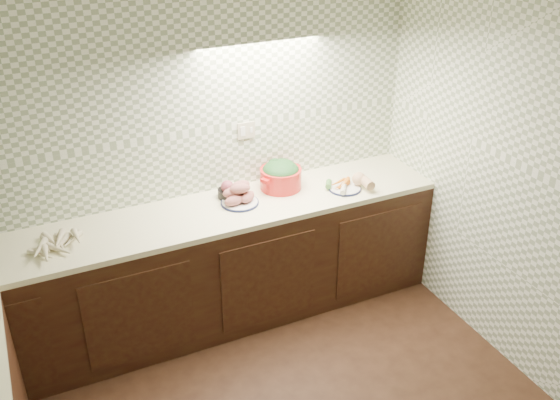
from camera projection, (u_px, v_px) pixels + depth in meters
name	position (u px, v px, depth m)	size (l,w,h in m)	color
room	(285.00, 227.00, 2.62)	(3.60, 3.60, 2.60)	black
counter	(122.00, 378.00, 3.47)	(3.60, 3.60, 0.90)	black
parsnip_pile	(58.00, 247.00, 3.78)	(0.32, 0.34, 0.07)	beige
sweet_potato_plate	(239.00, 195.00, 4.30)	(0.27, 0.27, 0.16)	#0F153B
onion_bowl	(229.00, 191.00, 4.39)	(0.17, 0.17, 0.13)	black
dutch_oven	(281.00, 175.00, 4.49)	(0.40, 0.40, 0.21)	red
veg_plate	(350.00, 183.00, 4.51)	(0.33, 0.25, 0.11)	#0F153B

